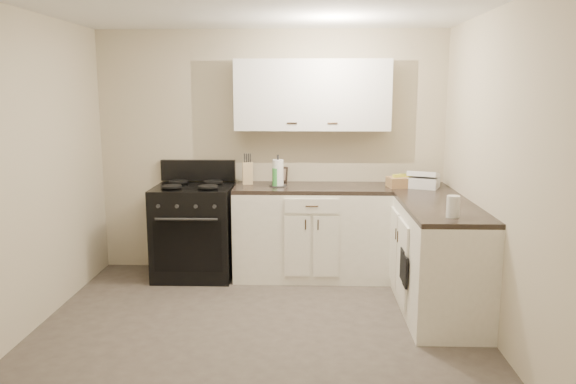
{
  "coord_description": "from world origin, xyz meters",
  "views": [
    {
      "loc": [
        0.37,
        -4.05,
        1.88
      ],
      "look_at": [
        0.21,
        0.85,
        1.0
      ],
      "focal_mm": 35.0,
      "sensor_mm": 36.0,
      "label": 1
    }
  ],
  "objects_px": {
    "knife_block": "(248,173)",
    "paper_towel": "(278,173)",
    "countertop_grill": "(424,182)",
    "stove": "(194,232)",
    "wicker_basket": "(403,182)"
  },
  "relations": [
    {
      "from": "knife_block",
      "to": "paper_towel",
      "type": "relative_size",
      "value": 0.84
    },
    {
      "from": "stove",
      "to": "wicker_basket",
      "type": "height_order",
      "value": "wicker_basket"
    },
    {
      "from": "stove",
      "to": "countertop_grill",
      "type": "relative_size",
      "value": 3.38
    },
    {
      "from": "stove",
      "to": "knife_block",
      "type": "distance_m",
      "value": 0.81
    },
    {
      "from": "knife_block",
      "to": "wicker_basket",
      "type": "height_order",
      "value": "knife_block"
    },
    {
      "from": "knife_block",
      "to": "countertop_grill",
      "type": "height_order",
      "value": "knife_block"
    },
    {
      "from": "knife_block",
      "to": "wicker_basket",
      "type": "relative_size",
      "value": 0.75
    },
    {
      "from": "stove",
      "to": "knife_block",
      "type": "bearing_deg",
      "value": 13.48
    },
    {
      "from": "stove",
      "to": "countertop_grill",
      "type": "height_order",
      "value": "countertop_grill"
    },
    {
      "from": "knife_block",
      "to": "paper_towel",
      "type": "height_order",
      "value": "paper_towel"
    },
    {
      "from": "knife_block",
      "to": "stove",
      "type": "bearing_deg",
      "value": -175.88
    },
    {
      "from": "knife_block",
      "to": "wicker_basket",
      "type": "xyz_separation_m",
      "value": [
        1.56,
        -0.13,
        -0.06
      ]
    },
    {
      "from": "stove",
      "to": "paper_towel",
      "type": "distance_m",
      "value": 1.05
    },
    {
      "from": "wicker_basket",
      "to": "paper_towel",
      "type": "bearing_deg",
      "value": 179.37
    },
    {
      "from": "knife_block",
      "to": "countertop_grill",
      "type": "bearing_deg",
      "value": -14.38
    }
  ]
}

